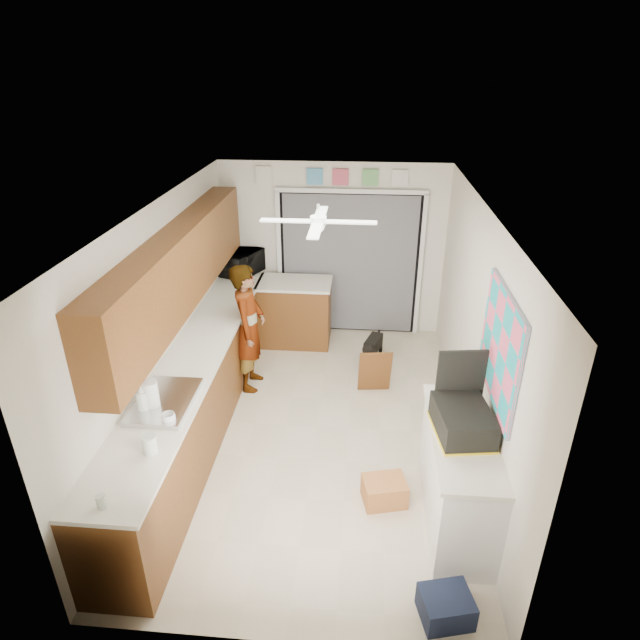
{
  "coord_description": "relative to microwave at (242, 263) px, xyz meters",
  "views": [
    {
      "loc": [
        0.46,
        -4.87,
        3.75
      ],
      "look_at": [
        0.0,
        0.4,
        1.15
      ],
      "focal_mm": 30.0,
      "sensor_mm": 36.0,
      "label": 1
    }
  ],
  "objects": [
    {
      "name": "floor",
      "position": [
        1.29,
        -2.25,
        -1.11
      ],
      "size": [
        5.0,
        5.0,
        0.0
      ],
      "primitive_type": "plane",
      "color": "beige",
      "rests_on": "ground"
    },
    {
      "name": "ceiling",
      "position": [
        1.29,
        -2.25,
        1.39
      ],
      "size": [
        5.0,
        5.0,
        0.0
      ],
      "primitive_type": "plane",
      "rotation": [
        3.14,
        0.0,
        0.0
      ],
      "color": "white",
      "rests_on": "ground"
    },
    {
      "name": "wall_back",
      "position": [
        1.29,
        0.25,
        0.14
      ],
      "size": [
        3.2,
        0.0,
        3.2
      ],
      "primitive_type": "plane",
      "rotation": [
        1.57,
        0.0,
        0.0
      ],
      "color": "white",
      "rests_on": "ground"
    },
    {
      "name": "wall_front",
      "position": [
        1.29,
        -4.75,
        0.14
      ],
      "size": [
        3.2,
        0.0,
        3.2
      ],
      "primitive_type": "plane",
      "rotation": [
        -1.57,
        0.0,
        0.0
      ],
      "color": "white",
      "rests_on": "ground"
    },
    {
      "name": "wall_left",
      "position": [
        -0.31,
        -2.25,
        0.14
      ],
      "size": [
        0.0,
        5.0,
        5.0
      ],
      "primitive_type": "plane",
      "rotation": [
        1.57,
        0.0,
        1.57
      ],
      "color": "white",
      "rests_on": "ground"
    },
    {
      "name": "wall_right",
      "position": [
        2.89,
        -2.25,
        0.14
      ],
      "size": [
        0.0,
        5.0,
        5.0
      ],
      "primitive_type": "plane",
      "rotation": [
        1.57,
        0.0,
        -1.57
      ],
      "color": "white",
      "rests_on": "ground"
    },
    {
      "name": "left_base_cabinets",
      "position": [
        -0.01,
        -2.25,
        -0.66
      ],
      "size": [
        0.6,
        4.8,
        0.9
      ],
      "primitive_type": "cube",
      "color": "brown",
      "rests_on": "floor"
    },
    {
      "name": "left_countertop",
      "position": [
        0.0,
        -2.25,
        -0.19
      ],
      "size": [
        0.62,
        4.8,
        0.04
      ],
      "primitive_type": "cube",
      "color": "white",
      "rests_on": "left_base_cabinets"
    },
    {
      "name": "upper_cabinets",
      "position": [
        -0.15,
        -2.05,
        0.69
      ],
      "size": [
        0.32,
        4.0,
        0.8
      ],
      "primitive_type": "cube",
      "color": "brown",
      "rests_on": "wall_left"
    },
    {
      "name": "sink_basin",
      "position": [
        0.0,
        -3.25,
        -0.15
      ],
      "size": [
        0.5,
        0.76,
        0.06
      ],
      "primitive_type": "cube",
      "color": "silver",
      "rests_on": "left_countertop"
    },
    {
      "name": "faucet",
      "position": [
        -0.19,
        -3.25,
        -0.06
      ],
      "size": [
        0.03,
        0.03,
        0.22
      ],
      "primitive_type": "cylinder",
      "color": "silver",
      "rests_on": "left_countertop"
    },
    {
      "name": "peninsula_base",
      "position": [
        0.79,
        -0.25,
        -0.66
      ],
      "size": [
        1.0,
        0.6,
        0.9
      ],
      "primitive_type": "cube",
      "color": "brown",
      "rests_on": "floor"
    },
    {
      "name": "peninsula_top",
      "position": [
        0.79,
        -0.25,
        -0.19
      ],
      "size": [
        1.04,
        0.64,
        0.04
      ],
      "primitive_type": "cube",
      "color": "white",
      "rests_on": "peninsula_base"
    },
    {
      "name": "back_opening_recess",
      "position": [
        1.54,
        0.22,
        -0.06
      ],
      "size": [
        2.0,
        0.06,
        2.1
      ],
      "primitive_type": "cube",
      "color": "black",
      "rests_on": "wall_back"
    },
    {
      "name": "curtain_panel",
      "position": [
        1.54,
        0.18,
        -0.06
      ],
      "size": [
        1.9,
        0.03,
        2.05
      ],
      "primitive_type": "cube",
      "color": "slate",
      "rests_on": "wall_back"
    },
    {
      "name": "door_trim_left",
      "position": [
        0.52,
        0.19,
        -0.06
      ],
      "size": [
        0.06,
        0.04,
        2.1
      ],
      "primitive_type": "cube",
      "color": "white",
      "rests_on": "wall_back"
    },
    {
      "name": "door_trim_right",
      "position": [
        2.56,
        0.19,
        -0.06
      ],
      "size": [
        0.06,
        0.04,
        2.1
      ],
      "primitive_type": "cube",
      "color": "white",
      "rests_on": "wall_back"
    },
    {
      "name": "door_trim_head",
      "position": [
        1.54,
        0.19,
        1.01
      ],
      "size": [
        2.1,
        0.04,
        0.06
      ],
      "primitive_type": "cube",
      "color": "white",
      "rests_on": "wall_back"
    },
    {
      "name": "header_frame_1",
      "position": [
        1.04,
        0.22,
        1.19
      ],
      "size": [
        0.22,
        0.02,
        0.22
      ],
      "primitive_type": "cube",
      "color": "#4E9BD1",
      "rests_on": "wall_back"
    },
    {
      "name": "header_frame_2",
      "position": [
        1.39,
        0.22,
        1.19
      ],
      "size": [
        0.22,
        0.02,
        0.22
      ],
      "primitive_type": "cube",
      "color": "#CC4C65",
      "rests_on": "wall_back"
    },
    {
      "name": "header_frame_3",
      "position": [
        1.79,
        0.22,
        1.19
      ],
      "size": [
        0.22,
        0.02,
        0.22
      ],
      "primitive_type": "cube",
      "color": "#67AE63",
      "rests_on": "wall_back"
    },
    {
      "name": "header_frame_4",
      "position": [
        2.19,
        0.22,
        1.19
      ],
      "size": [
        0.22,
        0.02,
        0.22
      ],
      "primitive_type": "cube",
      "color": "white",
      "rests_on": "wall_back"
    },
    {
      "name": "route66_sign",
      "position": [
        0.34,
        0.22,
        1.19
      ],
      "size": [
        0.22,
        0.02,
        0.26
      ],
      "primitive_type": "cube",
      "color": "silver",
      "rests_on": "wall_back"
    },
    {
      "name": "right_counter_base",
      "position": [
        2.64,
        -3.45,
        -0.66
      ],
      "size": [
        0.5,
        1.4,
        0.9
      ],
      "primitive_type": "cube",
      "color": "white",
      "rests_on": "floor"
    },
    {
      "name": "right_counter_top",
      "position": [
        2.63,
        -3.45,
        -0.19
      ],
      "size": [
        0.54,
        1.44,
        0.04
      ],
      "primitive_type": "cube",
      "color": "white",
      "rests_on": "right_counter_base"
    },
    {
      "name": "abstract_painting",
      "position": [
        2.87,
        -3.25,
        0.54
      ],
      "size": [
        0.03,
        1.15,
        0.95
      ],
      "primitive_type": "cube",
      "color": "#FF5D86",
      "rests_on": "wall_right"
    },
    {
      "name": "ceiling_fan",
      "position": [
        1.29,
        -2.05,
        1.21
      ],
      "size": [
        1.14,
        1.14,
        0.24
      ],
      "primitive_type": "cube",
      "color": "white",
      "rests_on": "ceiling"
    },
    {
      "name": "microwave",
      "position": [
        0.0,
        0.0,
        0.0
      ],
      "size": [
        0.62,
        0.72,
        0.34
      ],
      "primitive_type": "imported",
      "rotation": [
        0.0,
        0.0,
        1.17
      ],
      "color": "black",
      "rests_on": "left_countertop"
    },
    {
      "name": "soap_bottle",
      "position": [
        -0.13,
        -3.4,
        -0.02
      ],
      "size": [
        0.12,
        0.12,
        0.3
      ],
      "primitive_type": "imported",
      "rotation": [
        0.0,
        0.0,
        -0.04
      ],
      "color": "silver",
      "rests_on": "left_countertop"
    },
    {
      "name": "cup",
      "position": [
        0.14,
        -3.53,
        -0.12
      ],
      "size": [
        0.14,
        0.14,
        0.1
      ],
      "primitive_type": "imported",
      "rotation": [
        0.0,
        0.0,
        -0.16
      ],
      "color": "white",
      "rests_on": "left_countertop"
    },
    {
      "name": "jar_a",
      "position": [
        0.12,
        -3.91,
        -0.09
      ],
      "size": [
        0.15,
        0.15,
        0.16
      ],
      "primitive_type": "cylinder",
      "rotation": [
        0.0,
        0.0,
        0.42
      ],
      "color": "silver",
      "rests_on": "left_countertop"
    },
    {
      "name": "jar_b",
      "position": [
        -0.0,
        -4.5,
        -0.12
      ],
      "size": [
        0.07,
        0.07,
        0.1
      ],
      "primitive_type": "cylinder",
      "rotation": [
        0.0,
        0.0,
        0.01
      ],
      "color": "silver",
      "rests_on": "left_countertop"
    },
    {
      "name": "paper_towel_roll",
      "position": [
        -0.07,
        -3.35,
        -0.02
      ],
      "size": [
        0.13,
        0.13,
        0.29
      ],
      "primitive_type": "cylinder",
      "rotation": [
        0.0,
        0.0,
        0.01
      ],
      "color": "white",
      "rests_on": "left_countertop"
    },
    {
      "name": "suitcase",
      "position": [
        2.61,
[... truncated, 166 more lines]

